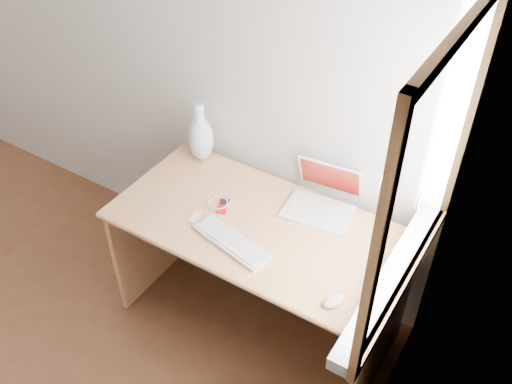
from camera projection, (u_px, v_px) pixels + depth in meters
The scene contains 10 objects.
back_wall at pixel (125, 18), 2.87m from camera, with size 3.50×0.04×2.60m, color silver.
window at pixel (423, 183), 1.89m from camera, with size 0.11×0.99×1.10m.
desk at pixel (266, 244), 2.76m from camera, with size 1.34×0.67×0.71m.
laptop at pixel (322, 200), 2.63m from camera, with size 0.33×0.29×0.21m.
external_keyboard at pixel (231, 242), 2.47m from camera, with size 0.40×0.19×0.02m.
mouse at pixel (333, 301), 2.21m from camera, with size 0.06×0.10×0.03m, color white.
ipod at pixel (223, 206), 2.66m from camera, with size 0.08×0.11×0.01m.
cable_coil at pixel (218, 202), 2.69m from camera, with size 0.13×0.13×0.01m, color white.
remote at pixel (195, 216), 2.61m from camera, with size 0.03×0.09×0.01m, color white.
vase at pixel (201, 137), 2.87m from camera, with size 0.13×0.13×0.33m.
Camera 1 is at (2.02, -0.24, 2.47)m, focal length 40.00 mm.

